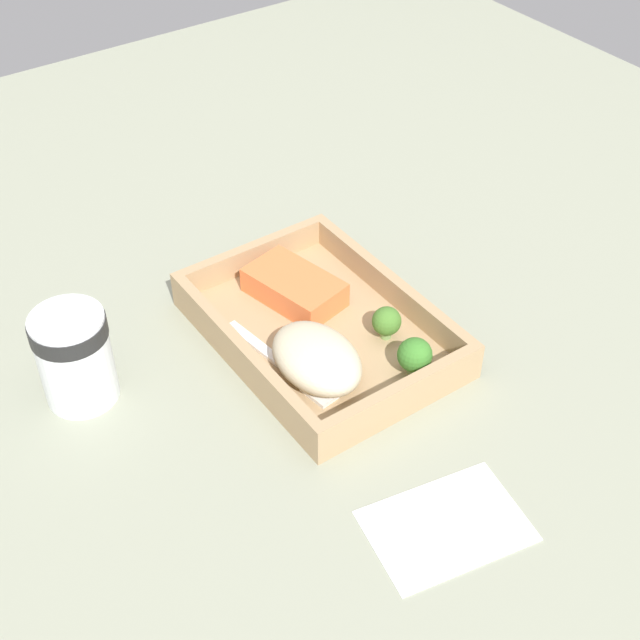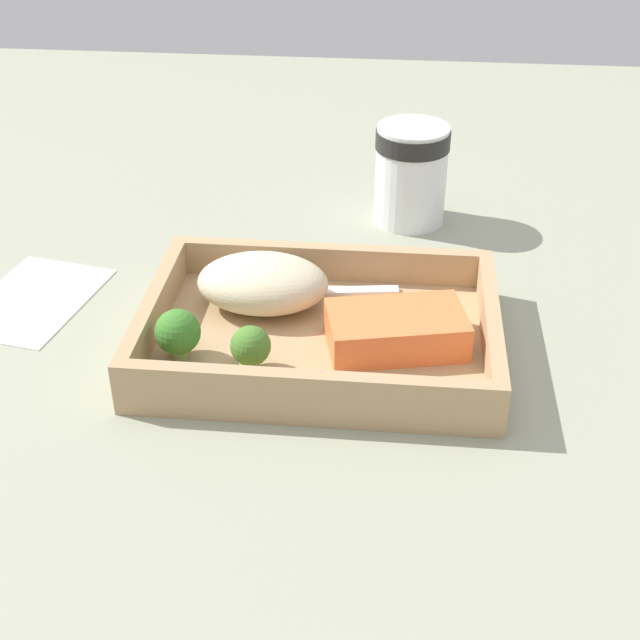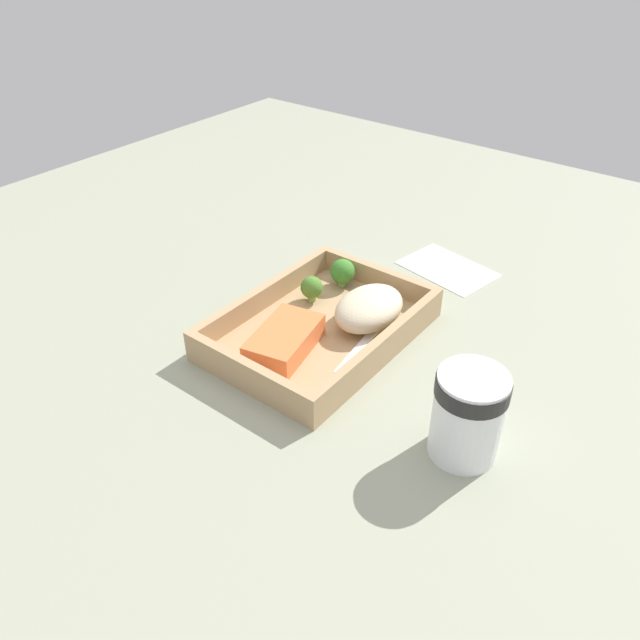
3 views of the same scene
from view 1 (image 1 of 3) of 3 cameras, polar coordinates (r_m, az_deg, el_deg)
The scene contains 10 objects.
ground_plane at distance 95.83cm, azimuth 0.00°, elevation -1.67°, with size 160.00×160.00×2.00cm, color gray.
takeout_tray at distance 94.75cm, azimuth 0.00°, elevation -0.96°, with size 28.22×20.16×1.20cm, color tan.
tray_rim at distance 93.32cm, azimuth 0.00°, elevation 0.02°, with size 28.22×20.16×3.11cm.
salmon_fillet at distance 97.59cm, azimuth -1.65°, elevation 2.10°, with size 10.67×6.22×2.96cm, color orange.
mashed_potatoes at distance 87.97cm, azimuth -0.23°, elevation -2.47°, with size 11.03×7.73×4.48cm, color beige.
broccoli_floret_1 at distance 92.50cm, azimuth 4.28°, elevation -0.11°, with size 3.09×3.09×3.73cm.
broccoli_floret_2 at distance 88.66cm, azimuth 6.08°, elevation -2.28°, with size 3.55×3.55×4.17cm.
fork at distance 90.13cm, azimuth -2.25°, elevation -2.98°, with size 15.88×3.82×0.44cm.
paper_cup at distance 88.51cm, azimuth -15.48°, elevation -2.05°, with size 7.37×7.37×10.09cm.
receipt_slip at distance 79.71cm, azimuth 8.08°, elevation -12.88°, with size 9.34×13.62×0.24cm, color white.
Camera 1 is at (57.64, -40.26, 64.11)cm, focal length 50.00 mm.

